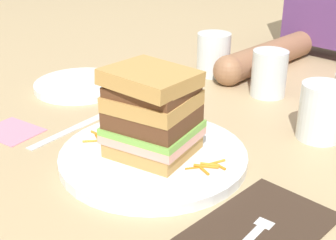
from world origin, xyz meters
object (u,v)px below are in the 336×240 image
object	(u,v)px
empty_tumbler_1	(269,73)
napkin_pink	(12,131)
main_plate	(153,156)
sandwich	(152,113)
juice_glass	(321,115)
napkin_dark	(261,227)
fork	(251,234)
side_plate	(80,85)
knife	(75,127)
empty_tumbler_0	(214,54)

from	to	relation	value
empty_tumbler_1	napkin_pink	size ratio (longest dim) A/B	0.98
empty_tumbler_1	main_plate	bearing A→B (deg)	-85.19
sandwich	napkin_pink	size ratio (longest dim) A/B	1.52
juice_glass	empty_tumbler_1	distance (m)	0.19
napkin_dark	fork	world-z (taller)	fork
side_plate	juice_glass	bearing A→B (deg)	16.58
juice_glass	sandwich	bearing A→B (deg)	-119.25
side_plate	knife	bearing A→B (deg)	-38.62
empty_tumbler_0	side_plate	world-z (taller)	empty_tumbler_0
napkin_pink	fork	bearing A→B (deg)	6.92
juice_glass	empty_tumbler_0	xyz separation A→B (m)	(-0.31, 0.12, 0.01)
sandwich	empty_tumbler_1	world-z (taller)	sandwich
sandwich	knife	bearing A→B (deg)	-175.06
main_plate	napkin_pink	xyz separation A→B (m)	(-0.23, -0.09, -0.01)
knife	side_plate	size ratio (longest dim) A/B	1.10
main_plate	napkin_dark	bearing A→B (deg)	-5.76
fork	knife	bearing A→B (deg)	175.87
knife	side_plate	world-z (taller)	side_plate
knife	empty_tumbler_1	size ratio (longest dim) A/B	2.28
empty_tumbler_0	empty_tumbler_1	xyz separation A→B (m)	(0.15, -0.02, -0.00)
empty_tumbler_1	side_plate	size ratio (longest dim) A/B	0.48
fork	empty_tumbler_0	distance (m)	0.55
fork	side_plate	xyz separation A→B (m)	(-0.52, 0.14, 0.00)
sandwich	juice_glass	xyz separation A→B (m)	(0.13, 0.23, -0.04)
main_plate	empty_tumbler_1	distance (m)	0.34
fork	side_plate	bearing A→B (deg)	164.52
main_plate	knife	world-z (taller)	main_plate
fork	empty_tumbler_1	xyz separation A→B (m)	(-0.23, 0.37, 0.04)
juice_glass	empty_tumbler_0	distance (m)	0.33
napkin_dark	juice_glass	size ratio (longest dim) A/B	1.96
napkin_pink	empty_tumbler_0	bearing A→B (deg)	83.19
sandwich	napkin_pink	xyz separation A→B (m)	(-0.23, -0.09, -0.07)
main_plate	empty_tumbler_0	world-z (taller)	empty_tumbler_0
fork	side_plate	world-z (taller)	side_plate
fork	juice_glass	world-z (taller)	juice_glass
napkin_dark	empty_tumbler_1	distance (m)	0.42
sandwich	fork	world-z (taller)	sandwich
empty_tumbler_0	fork	bearing A→B (deg)	-46.07
main_plate	sandwich	bearing A→B (deg)	-64.92
sandwich	juice_glass	bearing A→B (deg)	60.75
sandwich	main_plate	bearing A→B (deg)	115.08
main_plate	sandwich	xyz separation A→B (m)	(0.00, -0.00, 0.07)
sandwich	fork	distance (m)	0.22
napkin_dark	knife	size ratio (longest dim) A/B	0.88
napkin_dark	napkin_pink	bearing A→B (deg)	-170.15
fork	knife	world-z (taller)	fork
sandwich	side_plate	xyz separation A→B (m)	(-0.32, 0.10, -0.07)
main_plate	napkin_dark	size ratio (longest dim) A/B	1.53
juice_glass	side_plate	xyz separation A→B (m)	(-0.45, -0.13, -0.03)
knife	side_plate	xyz separation A→B (m)	(-0.15, 0.12, 0.01)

